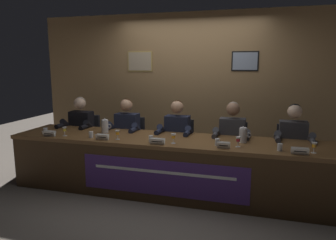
{
  "coord_description": "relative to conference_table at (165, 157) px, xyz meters",
  "views": [
    {
      "loc": [
        1.14,
        -3.98,
        1.74
      ],
      "look_at": [
        0.0,
        0.0,
        1.0
      ],
      "focal_mm": 33.79,
      "sensor_mm": 36.0,
      "label": 1
    }
  ],
  "objects": [
    {
      "name": "ground_plane",
      "position": [
        -0.0,
        0.12,
        -0.53
      ],
      "size": [
        12.0,
        12.0,
        0.0
      ],
      "primitive_type": "plane",
      "color": "#70665B"
    },
    {
      "name": "wall_back_panelled",
      "position": [
        -0.0,
        1.55,
        0.77
      ],
      "size": [
        5.55,
        0.14,
        2.6
      ],
      "color": "#937047",
      "rests_on": "ground_plane"
    },
    {
      "name": "conference_table",
      "position": [
        0.0,
        0.0,
        0.0
      ],
      "size": [
        4.35,
        0.89,
        0.75
      ],
      "color": "brown",
      "rests_on": "ground_plane"
    },
    {
      "name": "chair_far_left",
      "position": [
        -1.62,
        0.75,
        -0.1
      ],
      "size": [
        0.44,
        0.44,
        0.89
      ],
      "color": "black",
      "rests_on": "ground_plane"
    },
    {
      "name": "panelist_far_left",
      "position": [
        -1.62,
        0.55,
        0.17
      ],
      "size": [
        0.51,
        0.48,
        1.22
      ],
      "color": "black",
      "rests_on": "ground_plane"
    },
    {
      "name": "nameplate_far_left",
      "position": [
        -1.61,
        -0.22,
        0.26
      ],
      "size": [
        0.19,
        0.06,
        0.08
      ],
      "color": "white",
      "rests_on": "conference_table"
    },
    {
      "name": "juice_glass_far_left",
      "position": [
        -1.43,
        -0.13,
        0.31
      ],
      "size": [
        0.06,
        0.06,
        0.12
      ],
      "color": "white",
      "rests_on": "conference_table"
    },
    {
      "name": "water_cup_far_left",
      "position": [
        -1.77,
        -0.09,
        0.26
      ],
      "size": [
        0.06,
        0.06,
        0.08
      ],
      "color": "silver",
      "rests_on": "conference_table"
    },
    {
      "name": "chair_left",
      "position": [
        -0.81,
        0.75,
        -0.1
      ],
      "size": [
        0.44,
        0.44,
        0.89
      ],
      "color": "black",
      "rests_on": "ground_plane"
    },
    {
      "name": "panelist_left",
      "position": [
        -0.81,
        0.55,
        0.17
      ],
      "size": [
        0.51,
        0.48,
        1.22
      ],
      "color": "black",
      "rests_on": "ground_plane"
    },
    {
      "name": "nameplate_left",
      "position": [
        -0.81,
        -0.21,
        0.26
      ],
      "size": [
        0.18,
        0.06,
        0.08
      ],
      "color": "white",
      "rests_on": "conference_table"
    },
    {
      "name": "juice_glass_left",
      "position": [
        -0.63,
        -0.12,
        0.31
      ],
      "size": [
        0.06,
        0.06,
        0.12
      ],
      "color": "white",
      "rests_on": "conference_table"
    },
    {
      "name": "water_cup_left",
      "position": [
        -1.01,
        -0.13,
        0.26
      ],
      "size": [
        0.06,
        0.06,
        0.08
      ],
      "color": "silver",
      "rests_on": "conference_table"
    },
    {
      "name": "chair_center",
      "position": [
        -0.0,
        0.75,
        -0.1
      ],
      "size": [
        0.44,
        0.44,
        0.89
      ],
      "color": "black",
      "rests_on": "ground_plane"
    },
    {
      "name": "panelist_center",
      "position": [
        -0.0,
        0.55,
        0.17
      ],
      "size": [
        0.51,
        0.48,
        1.22
      ],
      "color": "black",
      "rests_on": "ground_plane"
    },
    {
      "name": "nameplate_center",
      "position": [
        -0.04,
        -0.23,
        0.26
      ],
      "size": [
        0.19,
        0.06,
        0.08
      ],
      "color": "white",
      "rests_on": "conference_table"
    },
    {
      "name": "juice_glass_center",
      "position": [
        0.14,
        -0.12,
        0.31
      ],
      "size": [
        0.06,
        0.06,
        0.12
      ],
      "color": "white",
      "rests_on": "conference_table"
    },
    {
      "name": "water_cup_center",
      "position": [
        -0.15,
        -0.14,
        0.26
      ],
      "size": [
        0.06,
        0.06,
        0.08
      ],
      "color": "silver",
      "rests_on": "conference_table"
    },
    {
      "name": "chair_right",
      "position": [
        0.81,
        0.75,
        -0.1
      ],
      "size": [
        0.44,
        0.44,
        0.89
      ],
      "color": "black",
      "rests_on": "ground_plane"
    },
    {
      "name": "panelist_right",
      "position": [
        0.81,
        0.55,
        0.17
      ],
      "size": [
        0.51,
        0.48,
        1.22
      ],
      "color": "black",
      "rests_on": "ground_plane"
    },
    {
      "name": "nameplate_right",
      "position": [
        0.78,
        -0.2,
        0.26
      ],
      "size": [
        0.15,
        0.06,
        0.08
      ],
      "color": "white",
      "rests_on": "conference_table"
    },
    {
      "name": "juice_glass_right",
      "position": [
        0.93,
        -0.07,
        0.31
      ],
      "size": [
        0.06,
        0.06,
        0.12
      ],
      "color": "white",
      "rests_on": "conference_table"
    },
    {
      "name": "water_cup_right",
      "position": [
        0.69,
        -0.08,
        0.26
      ],
      "size": [
        0.06,
        0.06,
        0.08
      ],
      "color": "silver",
      "rests_on": "conference_table"
    },
    {
      "name": "chair_far_right",
      "position": [
        1.62,
        0.75,
        -0.1
      ],
      "size": [
        0.44,
        0.44,
        0.89
      ],
      "color": "black",
      "rests_on": "ground_plane"
    },
    {
      "name": "panelist_far_right",
      "position": [
        1.62,
        0.55,
        0.17
      ],
      "size": [
        0.51,
        0.48,
        1.22
      ],
      "color": "black",
      "rests_on": "ground_plane"
    },
    {
      "name": "nameplate_far_right",
      "position": [
        1.61,
        -0.22,
        0.26
      ],
      "size": [
        0.19,
        0.06,
        0.08
      ],
      "color": "white",
      "rests_on": "conference_table"
    },
    {
      "name": "juice_glass_far_right",
      "position": [
        1.77,
        -0.11,
        0.31
      ],
      "size": [
        0.06,
        0.06,
        0.12
      ],
      "color": "white",
      "rests_on": "conference_table"
    },
    {
      "name": "water_cup_far_right",
      "position": [
        1.41,
        -0.12,
        0.26
      ],
      "size": [
        0.06,
        0.06,
        0.08
      ],
      "color": "silver",
      "rests_on": "conference_table"
    },
    {
      "name": "water_pitcher_left_side",
      "position": [
        -0.98,
        0.21,
        0.32
      ],
      "size": [
        0.15,
        0.1,
        0.21
      ],
      "color": "silver",
      "rests_on": "conference_table"
    },
    {
      "name": "water_pitcher_right_side",
      "position": [
        0.98,
        0.17,
        0.32
      ],
      "size": [
        0.15,
        0.1,
        0.21
      ],
      "color": "silver",
      "rests_on": "conference_table"
    }
  ]
}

